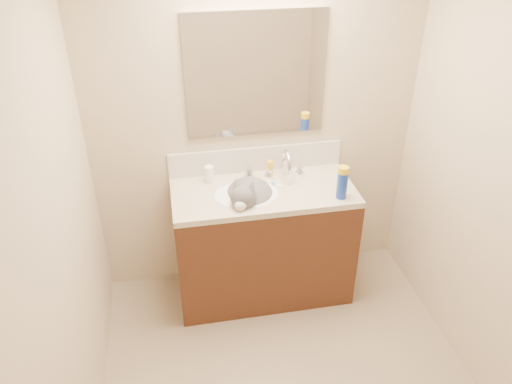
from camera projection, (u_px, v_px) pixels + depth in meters
name	position (u px, v px, depth m)	size (l,w,h in m)	color
room_shell	(311.00, 181.00, 2.11)	(2.24, 2.54, 2.52)	#C2AF90
vanity_cabinet	(263.00, 245.00, 3.49)	(1.20, 0.55, 0.82)	#422112
counter_slab	(264.00, 192.00, 3.27)	(1.20, 0.55, 0.04)	#C4B79A
basin	(246.00, 203.00, 3.25)	(0.45, 0.36, 0.14)	white
faucet	(286.00, 166.00, 3.36)	(0.28, 0.20, 0.21)	silver
cat	(249.00, 197.00, 3.22)	(0.43, 0.48, 0.34)	#555355
backsplash	(256.00, 159.00, 3.43)	(1.20, 0.02, 0.18)	beige
mirror	(256.00, 76.00, 3.12)	(0.90, 0.02, 0.80)	white
pill_bottle	(209.00, 174.00, 3.32)	(0.06, 0.06, 0.11)	white
pill_label	(209.00, 176.00, 3.33)	(0.06, 0.06, 0.04)	#E74626
silver_jar	(249.00, 173.00, 3.39)	(0.06, 0.06, 0.06)	#B7B7BC
amber_bottle	(270.00, 168.00, 3.41)	(0.04, 0.04, 0.10)	yellow
toothbrush	(274.00, 184.00, 3.31)	(0.02, 0.14, 0.01)	white
toothbrush_head	(274.00, 183.00, 3.31)	(0.02, 0.03, 0.02)	#67A9DA
spray_can	(342.00, 185.00, 3.13)	(0.07, 0.07, 0.18)	#1738A5
spray_cap	(344.00, 170.00, 3.07)	(0.07, 0.07, 0.04)	yellow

